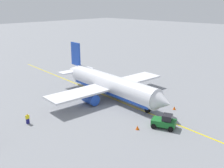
% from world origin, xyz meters
% --- Properties ---
extents(ground_plane, '(400.00, 400.00, 0.00)m').
position_xyz_m(ground_plane, '(0.00, 0.00, 0.00)').
color(ground_plane, gray).
extents(airplane, '(30.01, 26.86, 9.79)m').
position_xyz_m(airplane, '(-0.46, 0.04, 2.71)').
color(airplane, white).
rests_on(airplane, ground).
extents(pushback_tug, '(4.07, 3.35, 2.20)m').
position_xyz_m(pushback_tug, '(14.78, -3.81, 1.01)').
color(pushback_tug, '#196B28').
rests_on(pushback_tug, ground).
extents(refueling_worker, '(0.46, 0.58, 1.71)m').
position_xyz_m(refueling_worker, '(-1.66, -17.61, 0.82)').
color(refueling_worker, navy).
rests_on(refueling_worker, ground).
extents(safety_cone_nose, '(0.57, 0.57, 0.64)m').
position_xyz_m(safety_cone_nose, '(12.21, -7.17, 0.32)').
color(safety_cone_nose, '#F2590F').
rests_on(safety_cone_nose, ground).
extents(safety_cone_wingtip, '(0.53, 0.53, 0.59)m').
position_xyz_m(safety_cone_wingtip, '(12.12, 3.55, 0.30)').
color(safety_cone_wingtip, '#F2590F').
rests_on(safety_cone_wingtip, ground).
extents(taxi_line_marking, '(79.70, 7.97, 0.01)m').
position_xyz_m(taxi_line_marking, '(0.00, 0.00, 0.01)').
color(taxi_line_marking, yellow).
rests_on(taxi_line_marking, ground).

